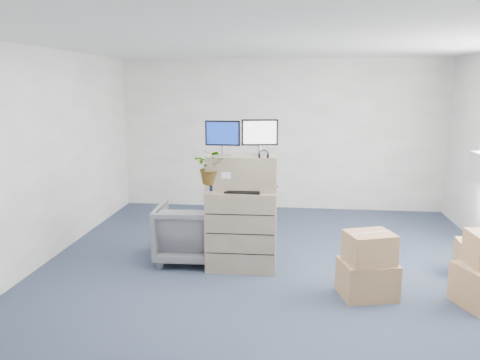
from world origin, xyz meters
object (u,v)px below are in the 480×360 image
object	(u,v)px
keyboard	(243,192)
office_chair	(189,229)
filing_cabinet_lower	(242,229)
water_bottle	(249,180)
monitor_left	(223,136)
potted_plant	(212,172)
monitor_right	(260,135)

from	to	relation	value
keyboard	office_chair	distance (m)	1.02
filing_cabinet_lower	water_bottle	world-z (taller)	water_bottle
monitor_left	office_chair	distance (m)	1.38
potted_plant	office_chair	distance (m)	0.96
water_bottle	potted_plant	size ratio (longest dim) A/B	0.44
keyboard	water_bottle	world-z (taller)	water_bottle
monitor_right	water_bottle	bearing A→B (deg)	166.60
filing_cabinet_lower	monitor_right	size ratio (longest dim) A/B	2.27
filing_cabinet_lower	water_bottle	xyz separation A→B (m)	(0.09, 0.07, 0.63)
monitor_right	potted_plant	bearing A→B (deg)	-174.32
water_bottle	filing_cabinet_lower	bearing A→B (deg)	-143.08
keyboard	office_chair	size ratio (longest dim) A/B	0.51
monitor_left	keyboard	bearing A→B (deg)	-28.21
water_bottle	office_chair	distance (m)	1.09
monitor_left	monitor_right	world-z (taller)	monitor_right
keyboard	water_bottle	xyz separation A→B (m)	(0.06, 0.20, 0.11)
potted_plant	monitor_right	bearing A→B (deg)	14.71
filing_cabinet_lower	potted_plant	xyz separation A→B (m)	(-0.36, -0.09, 0.76)
potted_plant	filing_cabinet_lower	bearing A→B (deg)	14.64
keyboard	potted_plant	distance (m)	0.46
monitor_left	keyboard	world-z (taller)	monitor_left
monitor_right	keyboard	bearing A→B (deg)	-142.99
filing_cabinet_lower	monitor_left	size ratio (longest dim) A/B	2.35
keyboard	potted_plant	size ratio (longest dim) A/B	0.80
filing_cabinet_lower	potted_plant	bearing A→B (deg)	-166.35
filing_cabinet_lower	office_chair	xyz separation A→B (m)	(-0.73, 0.18, -0.08)
potted_plant	office_chair	size ratio (longest dim) A/B	0.64
monitor_right	water_bottle	xyz separation A→B (m)	(-0.13, 0.01, -0.57)
monitor_left	keyboard	xyz separation A→B (m)	(0.27, -0.15, -0.67)
water_bottle	office_chair	size ratio (longest dim) A/B	0.28
potted_plant	keyboard	bearing A→B (deg)	-6.16
monitor_right	filing_cabinet_lower	bearing A→B (deg)	-174.21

